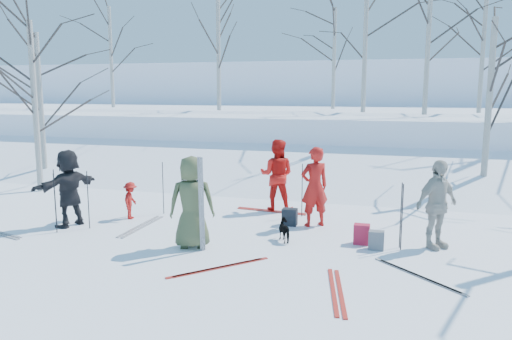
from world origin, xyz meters
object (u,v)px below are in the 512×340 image
(backpack_dark, at_px, (290,217))
(skier_cream_east, at_px, (437,204))
(skier_redor_behind, at_px, (277,175))
(dog, at_px, (286,230))
(skier_red_north, at_px, (315,187))
(backpack_red, at_px, (362,234))
(skier_red_seated, at_px, (131,200))
(skier_olive_center, at_px, (192,202))
(backpack_grey, at_px, (376,240))
(skier_grey_west, at_px, (69,188))

(backpack_dark, bearing_deg, skier_cream_east, -14.55)
(skier_redor_behind, height_order, dog, skier_redor_behind)
(skier_red_north, xyz_separation_m, dog, (-0.36, -1.35, -0.69))
(backpack_red, bearing_deg, skier_red_seated, 175.16)
(skier_redor_behind, relative_size, skier_red_seated, 2.04)
(skier_olive_center, xyz_separation_m, backpack_grey, (3.58, 0.89, -0.74))
(skier_redor_behind, distance_m, dog, 2.84)
(skier_red_seated, distance_m, backpack_dark, 3.94)
(backpack_red, xyz_separation_m, backpack_grey, (0.31, -0.28, -0.02))
(skier_cream_east, xyz_separation_m, backpack_grey, (-1.12, -0.44, -0.71))
(skier_red_seated, relative_size, skier_cream_east, 0.51)
(skier_red_north, distance_m, skier_grey_west, 5.71)
(skier_red_north, distance_m, skier_cream_east, 2.79)
(skier_olive_center, relative_size, skier_grey_west, 1.04)
(skier_grey_west, bearing_deg, dog, 109.97)
(skier_red_north, distance_m, skier_redor_behind, 1.75)
(skier_grey_west, xyz_separation_m, backpack_grey, (6.97, 0.22, -0.71))
(skier_grey_west, height_order, backpack_grey, skier_grey_west)
(backpack_red, height_order, backpack_grey, backpack_red)
(skier_red_seated, bearing_deg, dog, -111.93)
(skier_olive_center, xyz_separation_m, backpack_dark, (1.53, 2.16, -0.73))
(skier_redor_behind, bearing_deg, dog, 104.76)
(skier_red_north, bearing_deg, backpack_red, 102.45)
(skier_red_north, bearing_deg, backpack_dark, -21.39)
(backpack_grey, bearing_deg, skier_grey_west, -178.22)
(skier_grey_west, height_order, dog, skier_grey_west)
(skier_red_seated, height_order, backpack_grey, skier_red_seated)
(skier_olive_center, distance_m, skier_red_seated, 2.93)
(skier_red_north, distance_m, backpack_red, 1.78)
(skier_grey_west, bearing_deg, backpack_dark, 123.83)
(skier_red_north, relative_size, backpack_grey, 4.90)
(skier_cream_east, distance_m, backpack_dark, 3.35)
(skier_redor_behind, distance_m, skier_grey_west, 5.14)
(skier_red_north, bearing_deg, skier_red_seated, -26.21)
(skier_redor_behind, bearing_deg, skier_cream_east, 146.60)
(skier_cream_east, height_order, backpack_grey, skier_cream_east)
(skier_olive_center, distance_m, backpack_red, 3.55)
(skier_grey_west, distance_m, dog, 5.17)
(skier_grey_west, height_order, backpack_red, skier_grey_west)
(skier_cream_east, bearing_deg, backpack_dark, 120.71)
(skier_grey_west, xyz_separation_m, dog, (5.12, 0.26, -0.67))
(skier_olive_center, xyz_separation_m, skier_red_seated, (-2.37, 1.65, -0.47))
(skier_grey_west, bearing_deg, backpack_grey, 108.81)
(skier_cream_east, xyz_separation_m, backpack_red, (-1.43, -0.16, -0.69))
(skier_red_seated, bearing_deg, skier_red_north, -93.89)
(skier_olive_center, relative_size, skier_redor_behind, 0.99)
(dog, xyz_separation_m, backpack_grey, (1.86, -0.05, -0.05))
(skier_redor_behind, bearing_deg, backpack_grey, 132.18)
(skier_red_seated, xyz_separation_m, backpack_grey, (5.95, -0.76, -0.27))
(skier_cream_east, bearing_deg, dog, 142.90)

